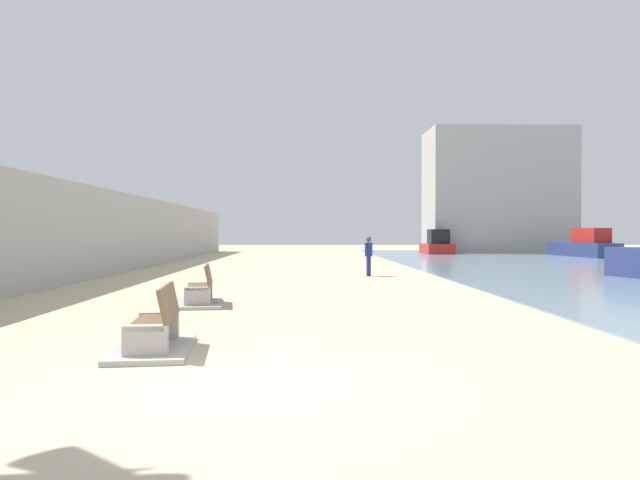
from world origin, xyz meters
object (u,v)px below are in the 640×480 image
object	(u,v)px
bench_near	(155,336)
boat_distant	(585,246)
person_walking	(369,253)
boat_nearest	(437,245)
bench_far	(200,295)

from	to	relation	value
bench_near	boat_distant	size ratio (longest dim) A/B	0.31
person_walking	boat_nearest	xyz separation A→B (m)	(8.10, 24.84, -0.18)
bench_far	boat_distant	size ratio (longest dim) A/B	0.31
boat_nearest	boat_distant	xyz separation A→B (m)	(9.18, -6.10, 0.04)
boat_nearest	bench_near	bearing A→B (deg)	-107.68
boat_distant	bench_near	bearing A→B (deg)	-122.73
bench_far	person_walking	world-z (taller)	person_walking
person_walking	bench_far	bearing A→B (deg)	-117.64
person_walking	boat_nearest	bearing A→B (deg)	71.94
boat_nearest	person_walking	bearing A→B (deg)	-108.06
bench_near	boat_nearest	xyz separation A→B (m)	(12.88, 40.43, 0.50)
bench_near	person_walking	xyz separation A→B (m)	(4.78, 15.59, 0.68)
bench_near	bench_far	bearing A→B (deg)	93.04
person_walking	boat_distant	world-z (taller)	boat_distant
bench_far	boat_distant	xyz separation A→B (m)	(22.37, 28.47, 0.54)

